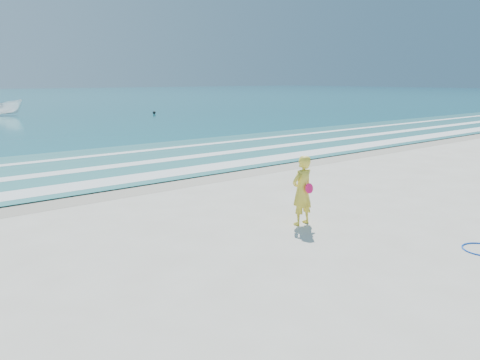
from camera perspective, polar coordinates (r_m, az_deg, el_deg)
ground at (r=10.58m, az=11.65°, el=-9.27°), size 400.00×400.00×0.00m
wet_sand at (r=17.44m, az=-11.71°, el=-0.73°), size 400.00×2.40×0.00m
shallow at (r=21.92m, az=-17.74°, el=1.68°), size 400.00×10.00×0.01m
foam_near at (r=18.57m, az=-13.56°, el=0.13°), size 400.00×1.40×0.01m
foam_mid at (r=21.19m, az=-16.95°, el=1.40°), size 400.00×0.90×0.01m
foam_far at (r=24.24m, az=-19.91°, el=2.51°), size 400.00×0.60×0.01m
boat at (r=56.13m, az=-27.14°, el=7.86°), size 4.59×2.93×1.66m
buoy at (r=52.98m, az=-10.42°, el=8.08°), size 0.34×0.34×0.34m
woman at (r=12.51m, az=7.57°, el=-1.28°), size 0.70×0.47×1.87m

